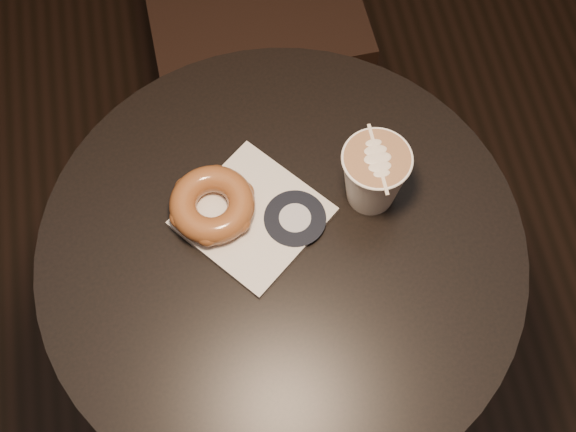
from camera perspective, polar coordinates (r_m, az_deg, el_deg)
The scene contains 4 objects.
cafe_table at distance 1.32m, azimuth -0.41°, elevation -5.64°, with size 0.70×0.70×0.75m.
pastry_bag at distance 1.16m, azimuth -2.52°, elevation -0.04°, with size 0.18×0.18×0.01m, color silver.
doughnut at distance 1.14m, azimuth -5.41°, elevation 0.82°, with size 0.12×0.12×0.04m, color brown.
latte_cup at distance 1.13m, azimuth 6.10°, elevation 2.78°, with size 0.10×0.10×0.11m, color white, non-canonical shape.
Camera 1 is at (-0.07, -0.45, 1.80)m, focal length 50.00 mm.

